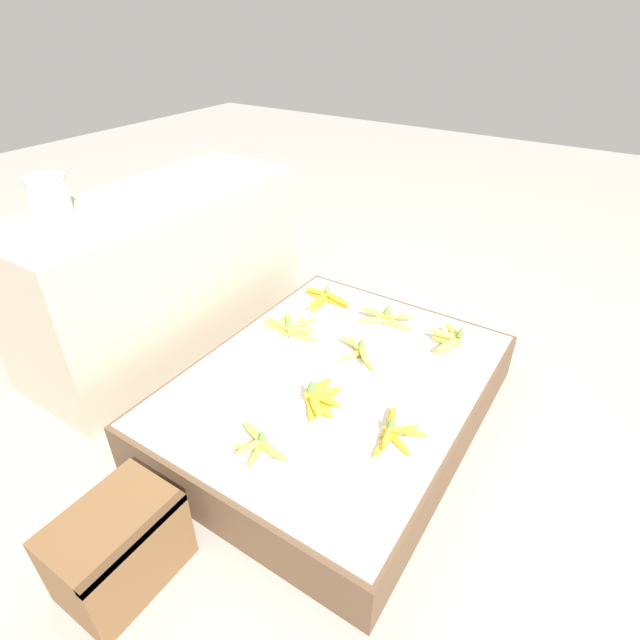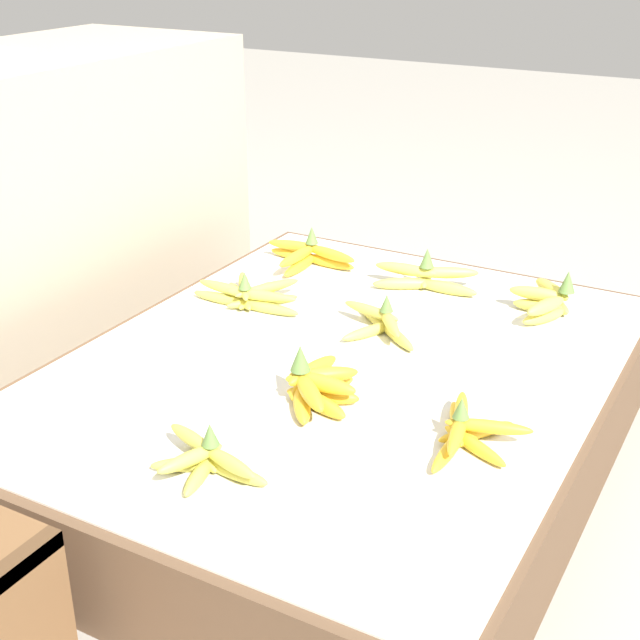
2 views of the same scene
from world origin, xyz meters
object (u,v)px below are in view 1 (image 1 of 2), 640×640
Objects in this scene: wooden_crate at (119,547)px; banana_bunch_front_midleft at (394,432)px; banana_bunch_back_right at (325,298)px; banana_bunch_middle_left at (260,445)px; banana_bunch_middle_midleft at (319,398)px; banana_bunch_front_right at (450,339)px; glass_jar at (49,195)px; banana_bunch_middle_midright at (359,351)px; banana_bunch_back_midright at (291,327)px; foam_tray_white at (144,196)px; banana_bunch_middle_right at (387,317)px.

wooden_crate is 0.85m from banana_bunch_front_midleft.
banana_bunch_front_midleft is at bearing -132.73° from banana_bunch_back_right.
banana_bunch_middle_left is at bearing -160.24° from banana_bunch_back_right.
banana_bunch_front_midleft is at bearing -33.74° from wooden_crate.
banana_bunch_front_right is at bearing -23.52° from banana_bunch_middle_midleft.
banana_bunch_front_right reaches higher than banana_bunch_back_right.
glass_jar is (0.15, 1.06, 0.55)m from banana_bunch_middle_left.
glass_jar is at bearing 112.42° from banana_bunch_middle_midright.
banana_bunch_back_midright is at bearing 63.71° from banana_bunch_front_midleft.
foam_tray_white is (-0.41, 0.60, 0.48)m from banana_bunch_back_right.
banana_bunch_middle_midright reaches higher than wooden_crate.
banana_bunch_middle_right is 1.17× the size of foam_tray_white.
banana_bunch_back_midright is 1.03m from glass_jar.
banana_bunch_back_right is at bearing -46.80° from glass_jar.
banana_bunch_back_right is at bearing 50.88° from banana_bunch_middle_midright.
banana_bunch_front_midleft is 0.44m from banana_bunch_middle_midright.
banana_bunch_middle_right reaches higher than banana_bunch_back_midright.
banana_bunch_middle_midright is at bearing -67.58° from glass_jar.
banana_bunch_back_midright is at bearing -60.18° from glass_jar.
banana_bunch_middle_midleft is (0.70, -0.19, 0.10)m from wooden_crate.
banana_bunch_middle_left is 0.84× the size of banana_bunch_middle_right.
banana_bunch_middle_right is at bearing -55.94° from glass_jar.
banana_bunch_middle_midright is 1.47× the size of glass_jar.
banana_bunch_middle_midleft reaches higher than banana_bunch_back_midright.
banana_bunch_front_right is 0.77× the size of banana_bunch_back_midright.
foam_tray_white is at bearing -27.06° from glass_jar.
banana_bunch_back_right reaches higher than banana_bunch_back_midright.
banana_bunch_front_midleft is at bearing -151.46° from banana_bunch_middle_right.
banana_bunch_middle_midleft is at bearing 156.48° from banana_bunch_front_right.
foam_tray_white reaches higher than banana_bunch_back_right.
banana_bunch_middle_left is at bearing -152.61° from banana_bunch_back_midright.
banana_bunch_middle_midleft is 0.80× the size of banana_bunch_middle_right.
banana_bunch_middle_right is 0.94× the size of banana_bunch_back_midright.
glass_jar is 0.34m from foam_tray_white.
banana_bunch_middle_midleft is (0.27, -0.04, 0.01)m from banana_bunch_middle_left.
banana_bunch_front_midleft and banana_bunch_middle_midright have the same top height.
banana_bunch_back_right is at bearing 89.34° from banana_bunch_front_right.
banana_bunch_middle_midleft is at bearing -83.53° from glass_jar.
banana_bunch_middle_right is 1.39m from glass_jar.
banana_bunch_front_right is at bearing -18.98° from wooden_crate.
banana_bunch_back_right is at bearing 19.76° from banana_bunch_middle_left.
banana_bunch_front_midleft is at bearing -49.33° from banana_bunch_middle_left.
glass_jar reaches higher than banana_bunch_front_midleft.
banana_bunch_middle_right is (0.27, 0.02, 0.00)m from banana_bunch_middle_midright.
foam_tray_white is at bearing 124.41° from banana_bunch_back_right.
banana_bunch_middle_left is (-0.85, 0.29, -0.01)m from banana_bunch_front_right.
banana_bunch_middle_midleft reaches higher than wooden_crate.
banana_bunch_back_right is at bearing 6.98° from wooden_crate.
banana_bunch_front_right is at bearing -65.82° from banana_bunch_back_midright.
banana_bunch_middle_midleft is at bearing -8.12° from banana_bunch_middle_left.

